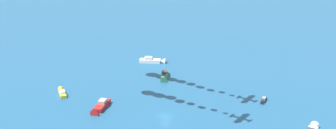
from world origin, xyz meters
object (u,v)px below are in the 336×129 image
object	(u,v)px
motorboat_far_port	(164,76)
motorboat_offshore	(100,107)
motorboat_far_stbd	(263,101)
motorboat_inshore	(62,92)
motorboat_near_centre	(154,61)

from	to	relation	value
motorboat_far_port	motorboat_offshore	xyz separation A→B (m)	(32.02, -10.70, 0.08)
motorboat_far_stbd	motorboat_inshore	distance (m)	68.07
motorboat_far_port	motorboat_offshore	size ratio (longest dim) A/B	0.92
motorboat_far_stbd	motorboat_inshore	world-z (taller)	motorboat_inshore
motorboat_far_port	motorboat_inshore	size ratio (longest dim) A/B	1.36
motorboat_near_centre	motorboat_far_port	distance (m)	17.65
motorboat_far_stbd	motorboat_offshore	size ratio (longest dim) A/B	0.47
motorboat_inshore	motorboat_offshore	bearing A→B (deg)	68.51
motorboat_offshore	motorboat_inshore	bearing A→B (deg)	-111.49
motorboat_inshore	motorboat_offshore	world-z (taller)	motorboat_offshore
motorboat_far_port	motorboat_offshore	distance (m)	33.76
motorboat_inshore	motorboat_offshore	xyz separation A→B (m)	(7.01, 17.80, 0.23)
motorboat_far_port	motorboat_near_centre	bearing A→B (deg)	-146.74
motorboat_near_centre	motorboat_inshore	world-z (taller)	motorboat_near_centre
motorboat_far_stbd	motorboat_inshore	xyz separation A→B (m)	(15.47, -66.29, 0.21)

